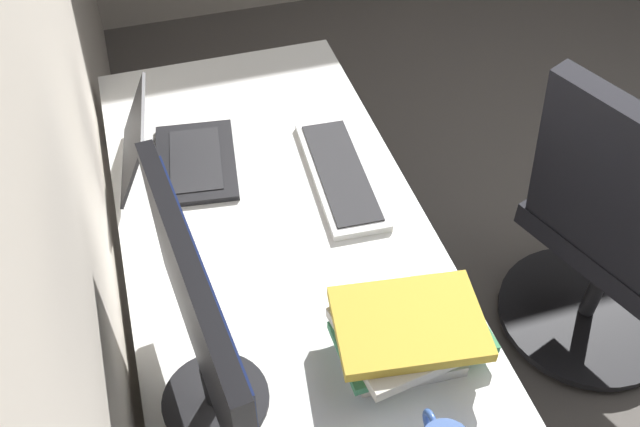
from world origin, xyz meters
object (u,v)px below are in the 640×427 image
Objects in this scene: laptop_leftmost at (171,153)px; office_chair at (607,239)px; keyboard_main at (340,173)px; monitor_primary at (202,324)px; book_stack_near at (406,332)px.

laptop_leftmost is 0.34× the size of office_chair.
laptop_leftmost reaches higher than keyboard_main.
keyboard_main is (0.52, -0.41, -0.24)m from monitor_primary.
monitor_primary is 0.71m from keyboard_main.
monitor_primary is 1.68× the size of book_stack_near.
monitor_primary is 0.42m from book_stack_near.
monitor_primary is at bearing 178.35° from laptop_leftmost.
office_chair is at bearing -103.87° from keyboard_main.
monitor_primary is 1.31m from office_chair.
laptop_leftmost is 1.06× the size of book_stack_near.
office_chair reaches higher than laptop_leftmost.
book_stack_near is at bearing -151.96° from laptop_leftmost.
keyboard_main is 0.81m from office_chair.
keyboard_main is at bearing 76.13° from office_chair.
monitor_primary reaches higher than office_chair.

